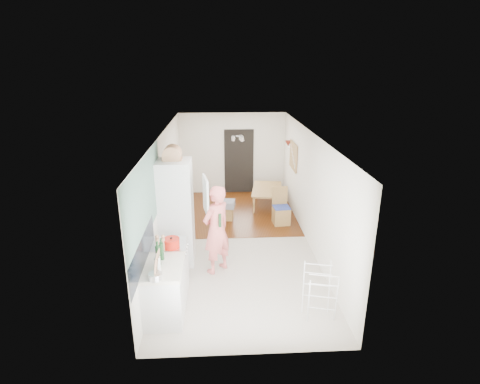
{
  "coord_description": "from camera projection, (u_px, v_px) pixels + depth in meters",
  "views": [
    {
      "loc": [
        -0.37,
        -7.73,
        3.92
      ],
      "look_at": [
        0.06,
        0.2,
        1.15
      ],
      "focal_mm": 28.0,
      "sensor_mm": 36.0,
      "label": 1
    }
  ],
  "objects": [
    {
      "name": "dining_table",
      "position": [
        268.0,
        198.0,
        10.73
      ],
      "size": [
        0.87,
        1.33,
        0.44
      ],
      "primitive_type": "imported",
      "rotation": [
        0.0,
        0.0,
        1.42
      ],
      "color": "#B1844A",
      "rests_on": "floor"
    },
    {
      "name": "dining_chair",
      "position": [
        281.0,
        207.0,
        9.42
      ],
      "size": [
        0.44,
        0.44,
        0.95
      ],
      "primitive_type": null,
      "rotation": [
        0.0,
        0.0,
        0.1
      ],
      "color": "#B1844A",
      "rests_on": "floor"
    },
    {
      "name": "floor",
      "position": [
        238.0,
        242.0,
        8.6
      ],
      "size": [
        3.2,
        7.0,
        0.01
      ],
      "primitive_type": "cube",
      "color": "#C0B3A4",
      "rests_on": "ground"
    },
    {
      "name": "stool",
      "position": [
        227.0,
        213.0,
        9.76
      ],
      "size": [
        0.32,
        0.32,
        0.37
      ],
      "primitive_type": null,
      "rotation": [
        0.0,
        0.0,
        -0.14
      ],
      "color": "#B1844A",
      "rests_on": "floor"
    },
    {
      "name": "red_casserole",
      "position": [
        172.0,
        243.0,
        6.37
      ],
      "size": [
        0.3,
        0.3,
        0.17
      ],
      "primitive_type": "cylinder",
      "rotation": [
        0.0,
        0.0,
        -0.08
      ],
      "color": "red",
      "rests_on": "cooker_top"
    },
    {
      "name": "tile_splashback",
      "position": [
        143.0,
        253.0,
        5.74
      ],
      "size": [
        0.02,
        1.9,
        0.5
      ],
      "primitive_type": "cube",
      "color": "black",
      "rests_on": "room_shell"
    },
    {
      "name": "grey_drape",
      "position": [
        227.0,
        204.0,
        9.63
      ],
      "size": [
        0.43,
        0.43,
        0.17
      ],
      "primitive_type": "cube",
      "rotation": [
        0.0,
        0.0,
        -0.15
      ],
      "color": "gray",
      "rests_on": "stool"
    },
    {
      "name": "held_bottle",
      "position": [
        220.0,
        220.0,
        6.97
      ],
      "size": [
        0.06,
        0.06,
        0.26
      ],
      "primitive_type": "cylinder",
      "color": "#1C411F",
      "rests_on": "person"
    },
    {
      "name": "steel_pan",
      "position": [
        155.0,
        276.0,
        5.44
      ],
      "size": [
        0.22,
        0.22,
        0.1
      ],
      "primitive_type": "cylinder",
      "rotation": [
        0.0,
        0.0,
        0.13
      ],
      "color": "silver",
      "rests_on": "worktop"
    },
    {
      "name": "pinboard_frame",
      "position": [
        293.0,
        156.0,
        9.96
      ],
      "size": [
        0.0,
        0.94,
        0.74
      ],
      "primitive_type": "cube",
      "color": "#B1844A",
      "rests_on": "room_shell"
    },
    {
      "name": "bottle_b",
      "position": [
        162.0,
        251.0,
        5.96
      ],
      "size": [
        0.09,
        0.09,
        0.29
      ],
      "primitive_type": "cylinder",
      "rotation": [
        0.0,
        0.0,
        0.34
      ],
      "color": "#1C411F",
      "rests_on": "worktop"
    },
    {
      "name": "fridge_housing",
      "position": [
        176.0,
        213.0,
        7.45
      ],
      "size": [
        0.66,
        0.66,
        2.15
      ],
      "primitive_type": "cube",
      "color": "silver",
      "rests_on": "room_shell"
    },
    {
      "name": "base_cabinet",
      "position": [
        165.0,
        292.0,
        5.99
      ],
      "size": [
        0.6,
        0.9,
        0.86
      ],
      "primitive_type": "cube",
      "color": "silver",
      "rests_on": "room_shell"
    },
    {
      "name": "room_shell",
      "position": [
        238.0,
        191.0,
        8.19
      ],
      "size": [
        3.2,
        7.0,
        2.5
      ],
      "primitive_type": null,
      "color": "white",
      "rests_on": "ground"
    },
    {
      "name": "chopping_boards",
      "position": [
        157.0,
        264.0,
        5.54
      ],
      "size": [
        0.08,
        0.25,
        0.34
      ],
      "primitive_type": null,
      "rotation": [
        0.0,
        0.0,
        0.19
      ],
      "color": "tan",
      "rests_on": "worktop"
    },
    {
      "name": "bottle_c",
      "position": [
        158.0,
        264.0,
        5.65
      ],
      "size": [
        0.12,
        0.12,
        0.23
      ],
      "primitive_type": "cylinder",
      "rotation": [
        0.0,
        0.0,
        -0.32
      ],
      "color": "silver",
      "rests_on": "worktop"
    },
    {
      "name": "fridge_interior",
      "position": [
        191.0,
        190.0,
        7.31
      ],
      "size": [
        0.02,
        0.52,
        0.66
      ],
      "primitive_type": "cube",
      "color": "white",
      "rests_on": "room_shell"
    },
    {
      "name": "wall_sconce",
      "position": [
        288.0,
        144.0,
        10.51
      ],
      "size": [
        0.18,
        0.18,
        0.16
      ],
      "primitive_type": "cone",
      "color": "maroon",
      "rests_on": "room_shell"
    },
    {
      "name": "fridge_door",
      "position": [
        206.0,
        195.0,
        7.04
      ],
      "size": [
        0.14,
        0.56,
        0.7
      ],
      "primitive_type": "cube",
      "rotation": [
        0.0,
        0.0,
        -1.4
      ],
      "color": "silver",
      "rests_on": "room_shell"
    },
    {
      "name": "sage_wall_panel",
      "position": [
        146.0,
        198.0,
        6.03
      ],
      "size": [
        0.02,
        3.0,
        1.3
      ],
      "primitive_type": "cube",
      "color": "gray",
      "rests_on": "room_shell"
    },
    {
      "name": "worktop",
      "position": [
        163.0,
        267.0,
        5.84
      ],
      "size": [
        0.62,
        0.92,
        0.06
      ],
      "primitive_type": "cube",
      "color": "silver",
      "rests_on": "room_shell"
    },
    {
      "name": "drying_rack",
      "position": [
        319.0,
        293.0,
        5.94
      ],
      "size": [
        0.54,
        0.51,
        0.89
      ],
      "primitive_type": null,
      "rotation": [
        0.0,
        0.0,
        -0.24
      ],
      "color": "silver",
      "rests_on": "floor"
    },
    {
      "name": "bread_bin",
      "position": [
        172.0,
        155.0,
        7.14
      ],
      "size": [
        0.44,
        0.43,
        0.19
      ],
      "primitive_type": null,
      "rotation": [
        0.0,
        0.0,
        -0.24
      ],
      "color": "tan",
      "rests_on": "fridge_housing"
    },
    {
      "name": "pepper_mill_front",
      "position": [
        163.0,
        244.0,
        6.29
      ],
      "size": [
        0.07,
        0.07,
        0.22
      ],
      "primitive_type": "cylinder",
      "rotation": [
        0.0,
        0.0,
        0.32
      ],
      "color": "tan",
      "rests_on": "worktop"
    },
    {
      "name": "pepper_mill_back",
      "position": [
        158.0,
        245.0,
        6.25
      ],
      "size": [
        0.08,
        0.08,
        0.23
      ],
      "primitive_type": "cylinder",
      "rotation": [
        0.0,
        0.0,
        0.27
      ],
      "color": "tan",
      "rests_on": "worktop"
    },
    {
      "name": "range_cooker",
      "position": [
        170.0,
        268.0,
        6.69
      ],
      "size": [
        0.6,
        0.6,
        0.88
      ],
      "primitive_type": "cube",
      "color": "silver",
      "rests_on": "room_shell"
    },
    {
      "name": "cooker_top",
      "position": [
        169.0,
        244.0,
        6.54
      ],
      "size": [
        0.6,
        0.6,
        0.04
      ],
      "primitive_type": "cube",
      "color": "silver",
      "rests_on": "room_shell"
    },
    {
      "name": "person",
      "position": [
        216.0,
        222.0,
        7.1
      ],
      "size": [
        0.89,
        0.89,
        2.09
      ],
      "primitive_type": "imported",
      "rotation": [
        0.0,
        0.0,
        3.92
      ],
      "color": "#EA6F6A",
      "rests_on": "floor"
    },
    {
      "name": "bottle_a",
      "position": [
        158.0,
        256.0,
        5.79
      ],
      "size": [
        0.08,
        0.08,
        0.32
      ],
      "primitive_type": "cylinder",
      "rotation": [
        0.0,
        0.0,
        -0.1
      ],
      "color": "#1C411F",
      "rests_on": "worktop"
    },
    {
      "name": "doorway_recess",
      "position": [
        239.0,
        162.0,
        11.56
      ],
      "size": [
        0.9,
        0.04,
        2.0
      ],
      "primitive_type": "cube",
      "color": "black",
      "rests_on": "room_shell"
    },
    {
      "name": "pinboard",
      "position": [
        294.0,
        156.0,
        9.96
      ],
      "size": [
        0.03,
        0.9,
        0.7
      ],
      "primitive_type": "cube",
      "color": "tan",
      "rests_on": "room_shell"
    },
    {
      "name": "wood_floor_overlay",
      "position": [
        235.0,
        211.0,
        10.34
      ],
      "size": [
        3.2,
        3.3,
        0.01
      ],
      "primitive_type": "cube",
      "color": "#55290B",
      "rests_on": "room_shell"
    }
  ]
}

